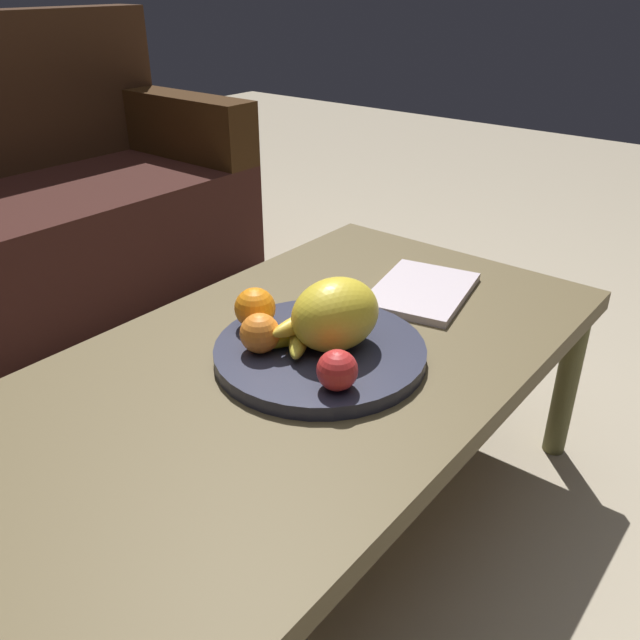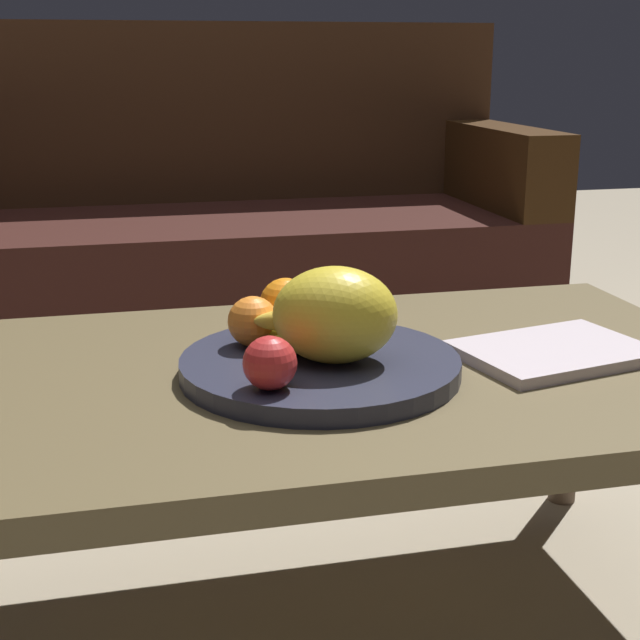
{
  "view_description": "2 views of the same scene",
  "coord_description": "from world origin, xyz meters",
  "px_view_note": "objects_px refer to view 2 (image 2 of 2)",
  "views": [
    {
      "loc": [
        -0.73,
        -0.64,
        1.0
      ],
      "look_at": [
        0.03,
        -0.03,
        0.49
      ],
      "focal_mm": 36.73,
      "sensor_mm": 36.0,
      "label": 1
    },
    {
      "loc": [
        -0.24,
        -1.13,
        0.82
      ],
      "look_at": [
        0.03,
        -0.03,
        0.49
      ],
      "focal_mm": 51.59,
      "sensor_mm": 36.0,
      "label": 2
    }
  ],
  "objects_px": {
    "couch": "(221,244)",
    "orange_left": "(253,321)",
    "melon_large_front": "(335,315)",
    "magazine": "(554,352)",
    "fruit_bowl": "(320,366)",
    "coffee_table": "(295,398)",
    "orange_front": "(286,304)",
    "apple_front": "(270,363)",
    "banana_bunch": "(302,332)"
  },
  "relations": [
    {
      "from": "couch",
      "to": "orange_left",
      "type": "xyz_separation_m",
      "value": [
        -0.13,
        -1.33,
        0.17
      ]
    },
    {
      "from": "melon_large_front",
      "to": "orange_left",
      "type": "bearing_deg",
      "value": 135.46
    },
    {
      "from": "couch",
      "to": "melon_large_front",
      "type": "distance_m",
      "value": 1.43
    },
    {
      "from": "couch",
      "to": "magazine",
      "type": "xyz_separation_m",
      "value": [
        0.28,
        -1.4,
        0.11
      ]
    },
    {
      "from": "fruit_bowl",
      "to": "coffee_table",
      "type": "bearing_deg",
      "value": 131.36
    },
    {
      "from": "coffee_table",
      "to": "melon_large_front",
      "type": "bearing_deg",
      "value": -51.5
    },
    {
      "from": "orange_front",
      "to": "apple_front",
      "type": "xyz_separation_m",
      "value": [
        -0.07,
        -0.24,
        -0.0
      ]
    },
    {
      "from": "coffee_table",
      "to": "orange_front",
      "type": "relative_size",
      "value": 16.7
    },
    {
      "from": "couch",
      "to": "fruit_bowl",
      "type": "relative_size",
      "value": 4.66
    },
    {
      "from": "fruit_bowl",
      "to": "melon_large_front",
      "type": "distance_m",
      "value": 0.08
    },
    {
      "from": "apple_front",
      "to": "magazine",
      "type": "bearing_deg",
      "value": 13.12
    },
    {
      "from": "orange_left",
      "to": "magazine",
      "type": "height_order",
      "value": "orange_left"
    },
    {
      "from": "coffee_table",
      "to": "fruit_bowl",
      "type": "distance_m",
      "value": 0.07
    },
    {
      "from": "coffee_table",
      "to": "melon_large_front",
      "type": "relative_size",
      "value": 7.82
    },
    {
      "from": "banana_bunch",
      "to": "fruit_bowl",
      "type": "bearing_deg",
      "value": -62.67
    },
    {
      "from": "melon_large_front",
      "to": "orange_front",
      "type": "height_order",
      "value": "melon_large_front"
    },
    {
      "from": "coffee_table",
      "to": "banana_bunch",
      "type": "xyz_separation_m",
      "value": [
        0.01,
        0.0,
        0.09
      ]
    },
    {
      "from": "melon_large_front",
      "to": "magazine",
      "type": "relative_size",
      "value": 0.63
    },
    {
      "from": "orange_left",
      "to": "banana_bunch",
      "type": "xyz_separation_m",
      "value": [
        0.06,
        -0.04,
        -0.01
      ]
    },
    {
      "from": "melon_large_front",
      "to": "magazine",
      "type": "distance_m",
      "value": 0.33
    },
    {
      "from": "couch",
      "to": "melon_large_front",
      "type": "relative_size",
      "value": 10.75
    },
    {
      "from": "fruit_bowl",
      "to": "orange_left",
      "type": "distance_m",
      "value": 0.11
    },
    {
      "from": "coffee_table",
      "to": "couch",
      "type": "relative_size",
      "value": 0.73
    },
    {
      "from": "coffee_table",
      "to": "magazine",
      "type": "height_order",
      "value": "magazine"
    },
    {
      "from": "magazine",
      "to": "coffee_table",
      "type": "bearing_deg",
      "value": 162.29
    },
    {
      "from": "orange_front",
      "to": "orange_left",
      "type": "relative_size",
      "value": 1.09
    },
    {
      "from": "apple_front",
      "to": "banana_bunch",
      "type": "xyz_separation_m",
      "value": [
        0.07,
        0.13,
        -0.01
      ]
    },
    {
      "from": "couch",
      "to": "melon_large_front",
      "type": "xyz_separation_m",
      "value": [
        -0.04,
        -1.42,
        0.19
      ]
    },
    {
      "from": "couch",
      "to": "melon_large_front",
      "type": "bearing_deg",
      "value": -91.59
    },
    {
      "from": "coffee_table",
      "to": "banana_bunch",
      "type": "bearing_deg",
      "value": 1.95
    },
    {
      "from": "melon_large_front",
      "to": "orange_front",
      "type": "relative_size",
      "value": 2.14
    },
    {
      "from": "orange_front",
      "to": "fruit_bowl",
      "type": "bearing_deg",
      "value": -82.29
    },
    {
      "from": "orange_front",
      "to": "orange_left",
      "type": "distance_m",
      "value": 0.09
    },
    {
      "from": "melon_large_front",
      "to": "banana_bunch",
      "type": "bearing_deg",
      "value": 120.1
    },
    {
      "from": "fruit_bowl",
      "to": "banana_bunch",
      "type": "xyz_separation_m",
      "value": [
        -0.02,
        0.03,
        0.04
      ]
    },
    {
      "from": "orange_left",
      "to": "magazine",
      "type": "relative_size",
      "value": 0.27
    },
    {
      "from": "orange_front",
      "to": "magazine",
      "type": "distance_m",
      "value": 0.38
    },
    {
      "from": "coffee_table",
      "to": "fruit_bowl",
      "type": "height_order",
      "value": "fruit_bowl"
    },
    {
      "from": "fruit_bowl",
      "to": "magazine",
      "type": "distance_m",
      "value": 0.33
    },
    {
      "from": "orange_left",
      "to": "apple_front",
      "type": "xyz_separation_m",
      "value": [
        -0.01,
        -0.17,
        -0.0
      ]
    },
    {
      "from": "couch",
      "to": "fruit_bowl",
      "type": "bearing_deg",
      "value": -92.2
    },
    {
      "from": "fruit_bowl",
      "to": "apple_front",
      "type": "xyz_separation_m",
      "value": [
        -0.08,
        -0.1,
        0.04
      ]
    },
    {
      "from": "orange_front",
      "to": "magazine",
      "type": "relative_size",
      "value": 0.3
    },
    {
      "from": "coffee_table",
      "to": "orange_left",
      "type": "xyz_separation_m",
      "value": [
        -0.05,
        0.04,
        0.1
      ]
    },
    {
      "from": "apple_front",
      "to": "magazine",
      "type": "distance_m",
      "value": 0.43
    },
    {
      "from": "apple_front",
      "to": "coffee_table",
      "type": "bearing_deg",
      "value": 66.69
    },
    {
      "from": "melon_large_front",
      "to": "orange_front",
      "type": "distance_m",
      "value": 0.16
    },
    {
      "from": "coffee_table",
      "to": "magazine",
      "type": "bearing_deg",
      "value": -5.65
    },
    {
      "from": "magazine",
      "to": "fruit_bowl",
      "type": "bearing_deg",
      "value": 167.17
    },
    {
      "from": "melon_large_front",
      "to": "magazine",
      "type": "height_order",
      "value": "melon_large_front"
    }
  ]
}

